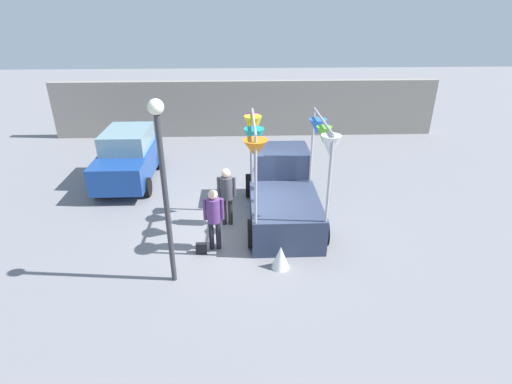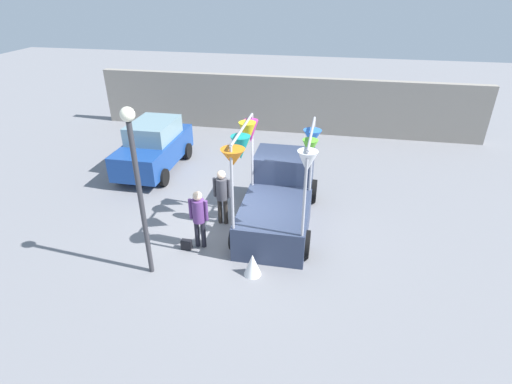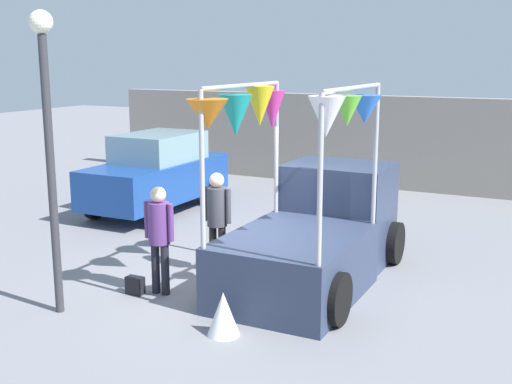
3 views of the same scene
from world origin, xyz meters
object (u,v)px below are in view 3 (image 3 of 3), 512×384
object	(u,v)px
street_lamp	(48,123)
folded_kite_bundle_white	(223,314)
parked_car	(157,173)
vendor_truck	(317,225)
person_customer	(159,230)
person_vendor	(217,213)
handbag	(135,285)

from	to	relation	value
street_lamp	folded_kite_bundle_white	size ratio (longest dim) A/B	7.12
parked_car	street_lamp	distance (m)	6.54
vendor_truck	parked_car	distance (m)	5.86
parked_car	folded_kite_bundle_white	world-z (taller)	parked_car
vendor_truck	person_customer	bearing A→B (deg)	-136.66
person_customer	person_vendor	bearing A→B (deg)	76.97
vendor_truck	parked_car	bearing A→B (deg)	151.94
person_vendor	street_lamp	size ratio (longest dim) A/B	0.41
street_lamp	parked_car	bearing A→B (deg)	112.15
handbag	street_lamp	world-z (taller)	street_lamp
street_lamp	folded_kite_bundle_white	world-z (taller)	street_lamp
street_lamp	folded_kite_bundle_white	xyz separation A→B (m)	(2.54, 0.37, -2.46)
vendor_truck	folded_kite_bundle_white	bearing A→B (deg)	-95.54
person_customer	parked_car	bearing A→B (deg)	125.69
handbag	vendor_truck	bearing A→B (deg)	41.54
parked_car	person_vendor	world-z (taller)	parked_car
vendor_truck	person_vendor	xyz separation A→B (m)	(-1.61, -0.52, 0.15)
street_lamp	person_customer	bearing A→B (deg)	54.59
person_vendor	parked_car	bearing A→B (deg)	137.40
person_vendor	person_customer	bearing A→B (deg)	-103.03
person_customer	person_vendor	xyz separation A→B (m)	(0.30, 1.27, 0.02)
person_vendor	handbag	size ratio (longest dim) A/B	6.25
handbag	street_lamp	size ratio (longest dim) A/B	0.07
vendor_truck	handbag	distance (m)	3.11
street_lamp	folded_kite_bundle_white	bearing A→B (deg)	8.22
person_customer	folded_kite_bundle_white	size ratio (longest dim) A/B	2.86
person_customer	handbag	distance (m)	0.99
parked_car	vendor_truck	bearing A→B (deg)	-28.06
person_customer	folded_kite_bundle_white	distance (m)	2.01
vendor_truck	person_vendor	world-z (taller)	vendor_truck
vendor_truck	street_lamp	xyz separation A→B (m)	(-2.81, -3.06, 1.84)
parked_car	person_customer	world-z (taller)	parked_car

